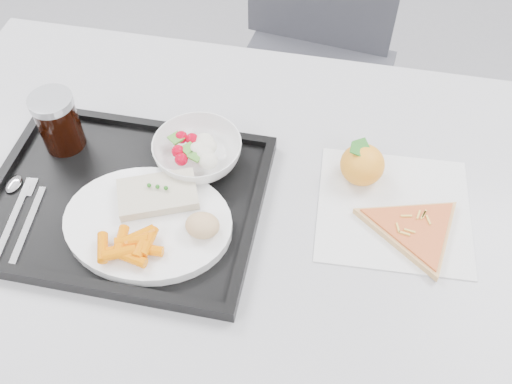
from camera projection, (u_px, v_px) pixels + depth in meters
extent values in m
cube|color=#ACACAF|center=(232.00, 203.00, 0.98)|extent=(1.20, 0.80, 0.03)
cylinder|color=#47474C|center=(70.00, 157.00, 1.54)|extent=(0.04, 0.04, 0.72)
cylinder|color=#47474C|center=(480.00, 221.00, 1.41)|extent=(0.04, 0.04, 0.72)
cube|color=#383940|center=(308.00, 88.00, 1.58)|extent=(0.47, 0.47, 0.04)
cylinder|color=#47474C|center=(233.00, 181.00, 1.68)|extent=(0.03, 0.03, 0.43)
cylinder|color=#47474C|center=(355.00, 200.00, 1.63)|extent=(0.03, 0.03, 0.43)
cylinder|color=#47474C|center=(257.00, 99.00, 1.89)|extent=(0.03, 0.03, 0.43)
cylinder|color=#47474C|center=(365.00, 113.00, 1.85)|extent=(0.03, 0.03, 0.43)
cube|color=black|center=(126.00, 201.00, 0.95)|extent=(0.45, 0.35, 0.01)
cube|color=black|center=(155.00, 125.00, 1.04)|extent=(0.45, 0.02, 0.01)
cube|color=black|center=(86.00, 284.00, 0.84)|extent=(0.45, 0.02, 0.01)
cube|color=black|center=(253.00, 217.00, 0.91)|extent=(0.02, 0.32, 0.01)
cube|color=black|center=(2.00, 176.00, 0.97)|extent=(0.02, 0.32, 0.01)
cylinder|color=white|center=(148.00, 223.00, 0.90)|extent=(0.27, 0.27, 0.02)
cube|color=beige|center=(158.00, 194.00, 0.92)|extent=(0.15, 0.12, 0.02)
sphere|color=#236B1C|center=(149.00, 185.00, 0.91)|extent=(0.01, 0.01, 0.01)
sphere|color=#236B1C|center=(157.00, 187.00, 0.91)|extent=(0.01, 0.01, 0.01)
sphere|color=#236B1C|center=(166.00, 188.00, 0.91)|extent=(0.01, 0.01, 0.01)
ellipsoid|color=#D8C383|center=(202.00, 225.00, 0.87)|extent=(0.06, 0.06, 0.03)
imported|color=white|center=(198.00, 152.00, 0.98)|extent=(0.15, 0.15, 0.05)
cylinder|color=black|center=(59.00, 124.00, 0.98)|extent=(0.07, 0.07, 0.10)
cylinder|color=#A5A8AD|center=(50.00, 102.00, 0.94)|extent=(0.07, 0.07, 0.01)
cube|color=silver|center=(12.00, 221.00, 0.91)|extent=(0.03, 0.15, 0.00)
ellipsoid|color=silver|center=(13.00, 184.00, 0.96)|extent=(0.03, 0.04, 0.01)
cube|color=silver|center=(28.00, 224.00, 0.91)|extent=(0.03, 0.15, 0.00)
cube|color=silver|center=(29.00, 187.00, 0.96)|extent=(0.02, 0.04, 0.00)
cube|color=silver|center=(394.00, 209.00, 0.95)|extent=(0.26, 0.25, 0.00)
ellipsoid|color=#E16008|center=(362.00, 165.00, 0.96)|extent=(0.08, 0.08, 0.07)
cube|color=#236B1C|center=(365.00, 153.00, 0.94)|extent=(0.05, 0.05, 0.02)
cube|color=#236B1C|center=(365.00, 153.00, 0.94)|extent=(0.05, 0.03, 0.02)
cylinder|color=tan|center=(415.00, 230.00, 0.91)|extent=(0.24, 0.24, 0.01)
cylinder|color=#AB3104|center=(416.00, 227.00, 0.91)|extent=(0.21, 0.21, 0.00)
cube|color=#EABC47|center=(406.00, 216.00, 0.92)|extent=(0.02, 0.01, 0.00)
cube|color=#EABC47|center=(418.00, 215.00, 0.92)|extent=(0.01, 0.02, 0.00)
cube|color=#EABC47|center=(428.00, 220.00, 0.91)|extent=(0.01, 0.02, 0.00)
cube|color=#EABC47|center=(423.00, 215.00, 0.92)|extent=(0.01, 0.02, 0.00)
cube|color=#EABC47|center=(424.00, 214.00, 0.92)|extent=(0.01, 0.02, 0.00)
cube|color=#EABC47|center=(398.00, 228.00, 0.90)|extent=(0.01, 0.02, 0.00)
cube|color=#EABC47|center=(404.00, 233.00, 0.89)|extent=(0.02, 0.01, 0.00)
cube|color=#EABC47|center=(410.00, 231.00, 0.90)|extent=(0.02, 0.01, 0.00)
cylinder|color=orange|center=(121.00, 241.00, 0.85)|extent=(0.02, 0.05, 0.02)
cylinder|color=orange|center=(131.00, 241.00, 0.85)|extent=(0.05, 0.03, 0.02)
cylinder|color=orange|center=(122.00, 249.00, 0.85)|extent=(0.05, 0.04, 0.02)
cylinder|color=orange|center=(103.00, 248.00, 0.85)|extent=(0.03, 0.05, 0.02)
cylinder|color=orange|center=(131.00, 258.00, 0.84)|extent=(0.05, 0.03, 0.02)
cylinder|color=orange|center=(148.00, 242.00, 0.85)|extent=(0.02, 0.05, 0.02)
cylinder|color=orange|center=(147.00, 250.00, 0.85)|extent=(0.05, 0.02, 0.02)
cylinder|color=orange|center=(142.00, 244.00, 0.85)|extent=(0.02, 0.05, 0.02)
cylinder|color=orange|center=(120.00, 253.00, 0.84)|extent=(0.05, 0.04, 0.02)
cylinder|color=orange|center=(139.00, 236.00, 0.86)|extent=(0.05, 0.04, 0.02)
sphere|color=#BA0018|center=(181.00, 137.00, 0.98)|extent=(0.02, 0.02, 0.02)
sphere|color=#BA0018|center=(178.00, 151.00, 0.96)|extent=(0.02, 0.02, 0.02)
sphere|color=#BA0018|center=(192.00, 139.00, 0.98)|extent=(0.02, 0.02, 0.02)
sphere|color=#BA0018|center=(181.00, 159.00, 0.95)|extent=(0.02, 0.02, 0.02)
ellipsoid|color=silver|center=(198.00, 150.00, 0.97)|extent=(0.03, 0.03, 0.03)
ellipsoid|color=silver|center=(208.00, 161.00, 0.95)|extent=(0.03, 0.03, 0.03)
ellipsoid|color=silver|center=(204.00, 141.00, 0.98)|extent=(0.03, 0.03, 0.03)
ellipsoid|color=silver|center=(208.00, 146.00, 0.97)|extent=(0.03, 0.03, 0.03)
ellipsoid|color=silver|center=(205.00, 155.00, 0.96)|extent=(0.03, 0.03, 0.03)
cube|color=#4A8F2F|center=(176.00, 138.00, 0.97)|extent=(0.03, 0.03, 0.00)
cube|color=#4A8F2F|center=(189.00, 149.00, 0.96)|extent=(0.03, 0.03, 0.00)
cube|color=#4A8F2F|center=(196.00, 155.00, 0.95)|extent=(0.03, 0.03, 0.00)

